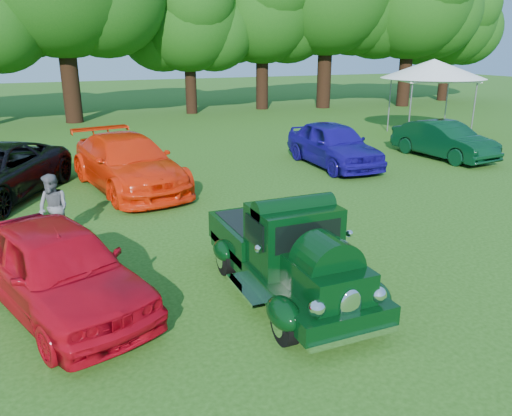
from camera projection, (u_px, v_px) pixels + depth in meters
name	position (u px, v px, depth m)	size (l,w,h in m)	color
ground	(233.00, 307.00, 8.47)	(120.00, 120.00, 0.00)	#214C11
hero_pickup	(288.00, 255.00, 8.77)	(2.01, 4.32, 1.69)	black
red_convertible	(58.00, 268.00, 8.21)	(1.77, 4.39, 1.50)	#B60717
back_car_orange	(128.00, 163.00, 15.23)	(2.29, 5.63, 1.63)	red
back_car_blue	(333.00, 144.00, 18.19)	(1.90, 4.72, 1.61)	#170B83
back_car_green	(444.00, 140.00, 19.49)	(1.51, 4.32, 1.42)	black
spectator_grey	(54.00, 208.00, 11.15)	(0.75, 0.58, 1.54)	slate
canopy_tent	(433.00, 69.00, 23.56)	(6.19, 6.19, 3.63)	white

